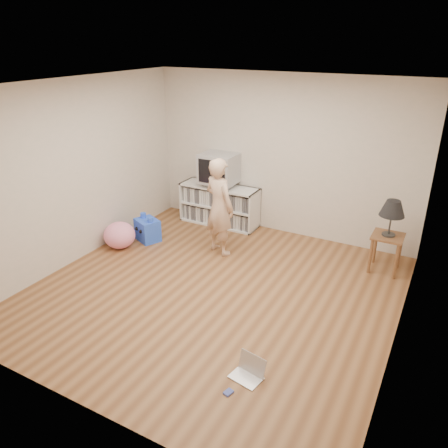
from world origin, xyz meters
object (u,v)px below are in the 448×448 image
at_px(table_lamp, 393,209).
at_px(laptop, 249,371).
at_px(media_unit, 220,205).
at_px(plush_blue, 148,230).
at_px(crt_tv, 219,168).
at_px(side_table, 387,244).
at_px(person, 219,207).
at_px(dvd_deck, 219,184).
at_px(plush_pink, 120,235).

distance_m(table_lamp, laptop, 3.07).
distance_m(media_unit, laptop, 3.86).
bearing_deg(plush_blue, media_unit, 84.21).
bearing_deg(laptop, table_lamp, 85.26).
height_order(crt_tv, laptop, crt_tv).
relative_size(crt_tv, plush_blue, 1.27).
distance_m(crt_tv, plush_blue, 1.59).
bearing_deg(side_table, plush_blue, -167.36).
distance_m(person, plush_blue, 1.37).
height_order(crt_tv, plush_blue, crt_tv).
bearing_deg(dvd_deck, crt_tv, -90.00).
bearing_deg(person, table_lamp, -145.62).
xyz_separation_m(media_unit, side_table, (2.89, -0.39, 0.07)).
bearing_deg(person, dvd_deck, -41.29).
height_order(side_table, laptop, side_table).
xyz_separation_m(crt_tv, plush_pink, (-0.92, -1.59, -0.81)).
distance_m(laptop, plush_pink, 3.43).
xyz_separation_m(laptop, plush_blue, (-2.80, 2.03, 0.13)).
bearing_deg(laptop, person, 135.84).
height_order(table_lamp, plush_blue, table_lamp).
bearing_deg(dvd_deck, plush_pink, -119.98).
relative_size(media_unit, plush_pink, 2.85).
relative_size(table_lamp, plush_blue, 1.09).
relative_size(dvd_deck, crt_tv, 0.75).
bearing_deg(laptop, crt_tv, 134.06).
height_order(side_table, table_lamp, table_lamp).
relative_size(side_table, person, 0.37).
relative_size(crt_tv, side_table, 1.09).
height_order(dvd_deck, plush_blue, dvd_deck).
height_order(dvd_deck, plush_pink, dvd_deck).
bearing_deg(dvd_deck, laptop, -56.65).
relative_size(dvd_deck, side_table, 0.82).
bearing_deg(media_unit, side_table, -7.61).
bearing_deg(person, side_table, -145.62).
height_order(side_table, person, person).
bearing_deg(dvd_deck, person, -61.03).
bearing_deg(plush_pink, plush_blue, 61.85).
bearing_deg(dvd_deck, side_table, -7.30).
xyz_separation_m(crt_tv, table_lamp, (2.89, -0.37, -0.08)).
bearing_deg(person, plush_blue, 28.53).
xyz_separation_m(person, plush_pink, (-1.46, -0.61, -0.54)).
height_order(dvd_deck, side_table, dvd_deck).
relative_size(crt_tv, table_lamp, 1.17).
distance_m(media_unit, plush_pink, 1.86).
bearing_deg(crt_tv, side_table, -7.24).
xyz_separation_m(side_table, laptop, (-0.78, -2.83, -0.36)).
relative_size(media_unit, dvd_deck, 3.11).
bearing_deg(table_lamp, dvd_deck, 172.70).
relative_size(dvd_deck, plush_blue, 0.96).
height_order(table_lamp, plush_pink, table_lamp).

